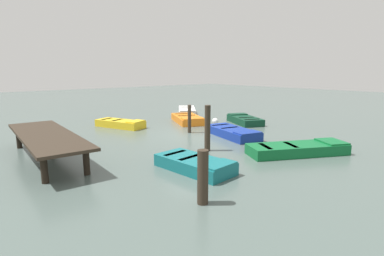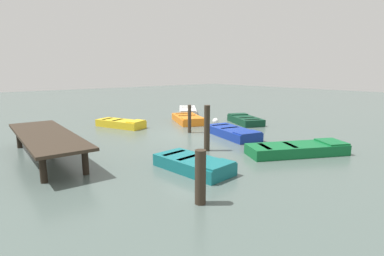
# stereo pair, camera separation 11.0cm
# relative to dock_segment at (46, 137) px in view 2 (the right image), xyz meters

# --- Properties ---
(ground_plane) EXTENTS (80.00, 80.00, 0.00)m
(ground_plane) POSITION_rel_dock_segment_xyz_m (-0.20, -6.75, -0.85)
(ground_plane) COLOR #4C5B56
(dock_segment) EXTENTS (6.30, 2.11, 0.95)m
(dock_segment) POSITION_rel_dock_segment_xyz_m (0.00, 0.00, 0.00)
(dock_segment) COLOR #33281E
(dock_segment) RESTS_ON ground_plane
(rowboat_yellow) EXTENTS (3.11, 2.02, 0.46)m
(rowboat_yellow) POSITION_rel_dock_segment_xyz_m (4.01, -4.98, -0.63)
(rowboat_yellow) COLOR gold
(rowboat_yellow) RESTS_ON ground_plane
(rowboat_green) EXTENTS (2.88, 3.97, 0.46)m
(rowboat_green) POSITION_rel_dock_segment_xyz_m (-5.57, -7.58, -0.63)
(rowboat_green) COLOR #0F602D
(rowboat_green) RESTS_ON ground_plane
(rowboat_orange) EXTENTS (3.40, 2.57, 0.46)m
(rowboat_orange) POSITION_rel_dock_segment_xyz_m (2.75, -8.91, -0.63)
(rowboat_orange) COLOR orange
(rowboat_orange) RESTS_ON ground_plane
(rowboat_dark_green) EXTENTS (2.97, 2.25, 0.46)m
(rowboat_dark_green) POSITION_rel_dock_segment_xyz_m (0.22, -11.35, -0.63)
(rowboat_dark_green) COLOR #0C3823
(rowboat_dark_green) RESTS_ON ground_plane
(rowboat_white) EXTENTS (3.66, 3.22, 0.46)m
(rowboat_white) POSITION_rel_dock_segment_xyz_m (5.70, -11.29, -0.63)
(rowboat_white) COLOR silver
(rowboat_white) RESTS_ON ground_plane
(rowboat_blue) EXTENTS (3.39, 2.01, 0.46)m
(rowboat_blue) POSITION_rel_dock_segment_xyz_m (-1.79, -8.01, -0.63)
(rowboat_blue) COLOR navy
(rowboat_blue) RESTS_ON ground_plane
(rowboat_teal) EXTENTS (2.76, 1.46, 0.46)m
(rowboat_teal) POSITION_rel_dock_segment_xyz_m (-4.40, -3.28, -0.63)
(rowboat_teal) COLOR #14666B
(rowboat_teal) RESTS_ON ground_plane
(mooring_piling_center) EXTENTS (0.27, 0.27, 1.36)m
(mooring_piling_center) POSITION_rel_dock_segment_xyz_m (-6.40, -1.80, -0.17)
(mooring_piling_center) COLOR #33281E
(mooring_piling_center) RESTS_ON ground_plane
(mooring_piling_near_left) EXTENTS (0.18, 0.18, 1.46)m
(mooring_piling_near_left) POSITION_rel_dock_segment_xyz_m (0.28, -6.99, -0.12)
(mooring_piling_near_left) COLOR #33281E
(mooring_piling_near_left) RESTS_ON ground_plane
(mooring_piling_far_left) EXTENTS (0.23, 0.23, 1.85)m
(mooring_piling_far_left) POSITION_rel_dock_segment_xyz_m (-2.90, -5.27, 0.08)
(mooring_piling_far_left) COLOR #33281E
(mooring_piling_far_left) RESTS_ON ground_plane
(marker_buoy) EXTENTS (0.36, 0.36, 0.48)m
(marker_buoy) POSITION_rel_dock_segment_xyz_m (0.71, -9.30, -0.56)
(marker_buoy) COLOR #262626
(marker_buoy) RESTS_ON ground_plane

